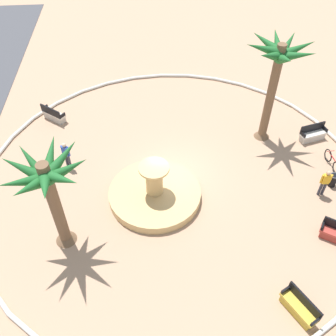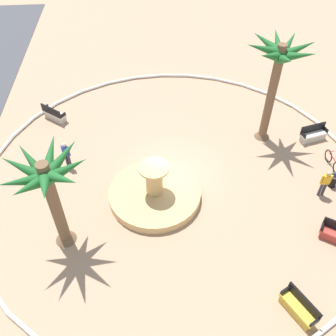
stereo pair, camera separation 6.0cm
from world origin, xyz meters
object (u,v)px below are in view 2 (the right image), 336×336
at_px(bench_east, 313,135).
at_px(person_cyclist_photo, 325,182).
at_px(palm_tree_by_curb, 47,183).
at_px(bench_southeast, 54,115).
at_px(trash_bin, 333,180).
at_px(person_pedestrian_stroll, 66,154).
at_px(bicycle_red_frame, 333,162).
at_px(palm_tree_near_fountain, 277,66).
at_px(fountain, 155,193).
at_px(bench_west, 298,308).

relative_size(bench_east, person_cyclist_photo, 1.02).
distance_m(palm_tree_by_curb, bench_southeast, 9.87).
distance_m(trash_bin, person_pedestrian_stroll, 13.91).
relative_size(bench_east, bicycle_red_frame, 0.97).
distance_m(palm_tree_by_curb, bench_east, 15.21).
relative_size(palm_tree_near_fountain, person_pedestrian_stroll, 3.59).
relative_size(trash_bin, person_cyclist_photo, 0.44).
bearing_deg(fountain, bench_east, -68.44).
relative_size(palm_tree_by_curb, bench_east, 3.01).
bearing_deg(person_cyclist_photo, palm_tree_by_curb, 97.97).
height_order(fountain, person_cyclist_photo, fountain).
bearing_deg(bench_west, palm_tree_by_curb, 66.25).
distance_m(palm_tree_by_curb, person_pedestrian_stroll, 5.56).
relative_size(palm_tree_by_curb, person_cyclist_photo, 3.07).
relative_size(fountain, bench_west, 2.78).
distance_m(palm_tree_by_curb, person_cyclist_photo, 12.94).
bearing_deg(bench_west, palm_tree_near_fountain, -7.30).
height_order(bench_east, bench_west, same).
bearing_deg(person_cyclist_photo, palm_tree_near_fountain, 20.47).
bearing_deg(bicycle_red_frame, person_cyclist_photo, 145.41).
distance_m(fountain, palm_tree_by_curb, 5.86).
bearing_deg(palm_tree_by_curb, bench_southeast, 10.62).
bearing_deg(bench_west, trash_bin, -31.53).
distance_m(palm_tree_near_fountain, bench_southeast, 13.39).
bearing_deg(fountain, palm_tree_near_fountain, -56.94).
bearing_deg(bench_west, bench_southeast, 39.93).
bearing_deg(bench_west, person_cyclist_photo, -28.14).
xyz_separation_m(bench_west, person_pedestrian_stroll, (8.90, 9.72, 0.60)).
relative_size(bench_southeast, person_cyclist_photo, 0.95).
distance_m(bench_west, person_pedestrian_stroll, 13.19).
height_order(bench_east, person_cyclist_photo, person_cyclist_photo).
relative_size(palm_tree_near_fountain, palm_tree_by_curb, 1.21).
relative_size(fountain, trash_bin, 6.27).
distance_m(trash_bin, bicycle_red_frame, 1.42).
bearing_deg(palm_tree_by_curb, bench_east, -66.29).
xyz_separation_m(palm_tree_near_fountain, bench_west, (-10.63, 1.36, -4.26)).
distance_m(palm_tree_near_fountain, bench_west, 11.53).
bearing_deg(person_pedestrian_stroll, palm_tree_near_fountain, -81.11).
xyz_separation_m(person_cyclist_photo, person_pedestrian_stroll, (3.03, 12.86, 0.03)).
height_order(palm_tree_by_curb, trash_bin, palm_tree_by_curb).
distance_m(bench_east, person_cyclist_photo, 4.38).
xyz_separation_m(fountain, bench_east, (3.72, -9.41, 0.04)).
height_order(fountain, palm_tree_near_fountain, palm_tree_near_fountain).
bearing_deg(bicycle_red_frame, bench_east, 6.10).
bearing_deg(person_pedestrian_stroll, bench_east, -85.16).
xyz_separation_m(fountain, bench_west, (-6.36, -5.20, 0.04)).
bearing_deg(person_cyclist_photo, bench_west, 151.86).
distance_m(bench_east, bench_west, 10.92).
bearing_deg(palm_tree_by_curb, bicycle_red_frame, -75.18).
distance_m(bench_east, bench_southeast, 15.59).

